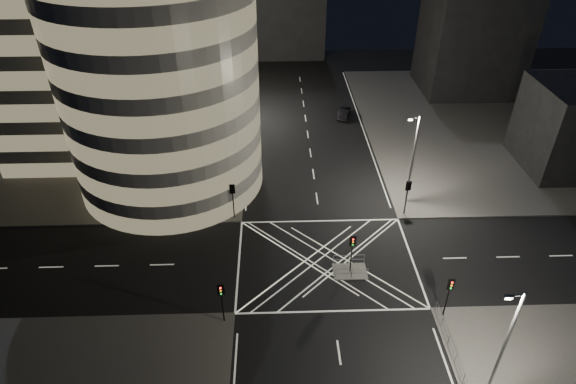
{
  "coord_description": "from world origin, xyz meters",
  "views": [
    {
      "loc": [
        -4.56,
        -32.73,
        30.28
      ],
      "look_at": [
        -3.26,
        6.98,
        3.0
      ],
      "focal_mm": 30.0,
      "sensor_mm": 36.0,
      "label": 1
    }
  ],
  "objects_px": {
    "traffic_signal_nr": "(449,291)",
    "traffic_signal_fl": "(233,195)",
    "street_lamp_left_near": "(228,146)",
    "traffic_signal_nl": "(222,296)",
    "central_island": "(350,271)",
    "traffic_signal_island": "(352,247)",
    "street_lamp_right_near": "(503,346)",
    "street_lamp_left_far": "(237,82)",
    "street_lamp_right_far": "(412,158)",
    "traffic_signal_fr": "(408,192)",
    "sedan": "(344,113)"
  },
  "relations": [
    {
      "from": "central_island",
      "to": "traffic_signal_island",
      "type": "height_order",
      "value": "traffic_signal_island"
    },
    {
      "from": "traffic_signal_fr",
      "to": "street_lamp_right_near",
      "type": "bearing_deg",
      "value": -88.25
    },
    {
      "from": "traffic_signal_fr",
      "to": "street_lamp_left_far",
      "type": "distance_m",
      "value": 29.63
    },
    {
      "from": "traffic_signal_fl",
      "to": "street_lamp_right_near",
      "type": "height_order",
      "value": "street_lamp_right_near"
    },
    {
      "from": "street_lamp_left_near",
      "to": "traffic_signal_nl",
      "type": "bearing_deg",
      "value": -88.06
    },
    {
      "from": "traffic_signal_fl",
      "to": "street_lamp_right_far",
      "type": "relative_size",
      "value": 0.4
    },
    {
      "from": "traffic_signal_nl",
      "to": "traffic_signal_island",
      "type": "relative_size",
      "value": 1.0
    },
    {
      "from": "traffic_signal_nl",
      "to": "traffic_signal_fr",
      "type": "xyz_separation_m",
      "value": [
        17.6,
        13.6,
        0.0
      ]
    },
    {
      "from": "central_island",
      "to": "sedan",
      "type": "bearing_deg",
      "value": 83.6
    },
    {
      "from": "street_lamp_left_far",
      "to": "street_lamp_right_far",
      "type": "height_order",
      "value": "same"
    },
    {
      "from": "traffic_signal_fr",
      "to": "street_lamp_left_far",
      "type": "relative_size",
      "value": 0.4
    },
    {
      "from": "traffic_signal_island",
      "to": "sedan",
      "type": "bearing_deg",
      "value": 83.6
    },
    {
      "from": "street_lamp_right_near",
      "to": "traffic_signal_nl",
      "type": "bearing_deg",
      "value": 158.45
    },
    {
      "from": "central_island",
      "to": "street_lamp_left_far",
      "type": "relative_size",
      "value": 0.3
    },
    {
      "from": "traffic_signal_nr",
      "to": "street_lamp_right_far",
      "type": "relative_size",
      "value": 0.4
    },
    {
      "from": "traffic_signal_fr",
      "to": "traffic_signal_nr",
      "type": "relative_size",
      "value": 1.0
    },
    {
      "from": "traffic_signal_fr",
      "to": "street_lamp_left_far",
      "type": "bearing_deg",
      "value": 128.17
    },
    {
      "from": "street_lamp_right_near",
      "to": "central_island",
      "type": "bearing_deg",
      "value": 120.75
    },
    {
      "from": "traffic_signal_fr",
      "to": "traffic_signal_island",
      "type": "bearing_deg",
      "value": -129.33
    },
    {
      "from": "central_island",
      "to": "street_lamp_right_near",
      "type": "bearing_deg",
      "value": -59.25
    },
    {
      "from": "central_island",
      "to": "street_lamp_right_near",
      "type": "relative_size",
      "value": 0.3
    },
    {
      "from": "traffic_signal_nr",
      "to": "traffic_signal_fl",
      "type": "bearing_deg",
      "value": 142.31
    },
    {
      "from": "traffic_signal_fl",
      "to": "street_lamp_left_near",
      "type": "xyz_separation_m",
      "value": [
        -0.64,
        5.2,
        2.63
      ]
    },
    {
      "from": "traffic_signal_nl",
      "to": "street_lamp_right_near",
      "type": "height_order",
      "value": "street_lamp_right_near"
    },
    {
      "from": "traffic_signal_fl",
      "to": "sedan",
      "type": "relative_size",
      "value": 0.99
    },
    {
      "from": "traffic_signal_fr",
      "to": "sedan",
      "type": "relative_size",
      "value": 0.99
    },
    {
      "from": "street_lamp_right_near",
      "to": "traffic_signal_nr",
      "type": "bearing_deg",
      "value": 95.04
    },
    {
      "from": "sedan",
      "to": "street_lamp_left_near",
      "type": "bearing_deg",
      "value": 67.74
    },
    {
      "from": "central_island",
      "to": "traffic_signal_island",
      "type": "distance_m",
      "value": 2.84
    },
    {
      "from": "traffic_signal_island",
      "to": "street_lamp_right_near",
      "type": "xyz_separation_m",
      "value": [
        7.44,
        -12.5,
        2.63
      ]
    },
    {
      "from": "street_lamp_right_far",
      "to": "street_lamp_left_far",
      "type": "bearing_deg",
      "value": 131.94
    },
    {
      "from": "traffic_signal_island",
      "to": "sedan",
      "type": "xyz_separation_m",
      "value": [
        3.56,
        31.72,
        -2.25
      ]
    },
    {
      "from": "street_lamp_right_far",
      "to": "street_lamp_right_near",
      "type": "bearing_deg",
      "value": -90.0
    },
    {
      "from": "traffic_signal_fr",
      "to": "street_lamp_left_near",
      "type": "bearing_deg",
      "value": 164.08
    },
    {
      "from": "traffic_signal_fl",
      "to": "traffic_signal_nl",
      "type": "distance_m",
      "value": 13.6
    },
    {
      "from": "central_island",
      "to": "traffic_signal_nl",
      "type": "xyz_separation_m",
      "value": [
        -10.8,
        -5.3,
        2.84
      ]
    },
    {
      "from": "traffic_signal_fr",
      "to": "street_lamp_right_near",
      "type": "xyz_separation_m",
      "value": [
        0.64,
        -20.8,
        2.63
      ]
    },
    {
      "from": "traffic_signal_fl",
      "to": "traffic_signal_island",
      "type": "xyz_separation_m",
      "value": [
        10.8,
        -8.3,
        0.0
      ]
    },
    {
      "from": "central_island",
      "to": "street_lamp_right_far",
      "type": "relative_size",
      "value": 0.3
    },
    {
      "from": "traffic_signal_nr",
      "to": "street_lamp_right_near",
      "type": "height_order",
      "value": "street_lamp_right_near"
    },
    {
      "from": "street_lamp_right_near",
      "to": "sedan",
      "type": "height_order",
      "value": "street_lamp_right_near"
    },
    {
      "from": "traffic_signal_fl",
      "to": "central_island",
      "type": "bearing_deg",
      "value": -37.54
    },
    {
      "from": "traffic_signal_nl",
      "to": "traffic_signal_nr",
      "type": "distance_m",
      "value": 17.6
    },
    {
      "from": "central_island",
      "to": "traffic_signal_fl",
      "type": "relative_size",
      "value": 0.75
    },
    {
      "from": "traffic_signal_fr",
      "to": "street_lamp_left_near",
      "type": "distance_m",
      "value": 19.14
    },
    {
      "from": "central_island",
      "to": "street_lamp_left_far",
      "type": "xyz_separation_m",
      "value": [
        -11.44,
        31.5,
        5.47
      ]
    },
    {
      "from": "traffic_signal_fl",
      "to": "traffic_signal_nr",
      "type": "relative_size",
      "value": 1.0
    },
    {
      "from": "street_lamp_left_far",
      "to": "traffic_signal_fr",
      "type": "bearing_deg",
      "value": -51.83
    },
    {
      "from": "traffic_signal_nl",
      "to": "street_lamp_right_far",
      "type": "relative_size",
      "value": 0.4
    },
    {
      "from": "traffic_signal_fl",
      "to": "traffic_signal_island",
      "type": "bearing_deg",
      "value": -37.54
    }
  ]
}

